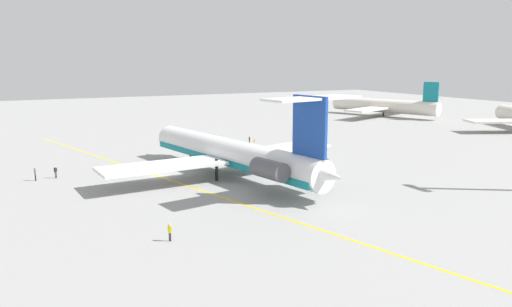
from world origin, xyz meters
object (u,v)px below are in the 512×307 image
at_px(ground_crew_near_tail, 35,173).
at_px(safety_cone_nose, 254,140).
at_px(main_jetliner, 235,154).
at_px(ground_crew_starboard, 249,139).
at_px(ground_crew_near_nose, 170,230).
at_px(ground_crew_portside, 55,170).
at_px(airliner_far_left, 381,106).

height_order(ground_crew_near_tail, safety_cone_nose, ground_crew_near_tail).
xyz_separation_m(main_jetliner, ground_crew_starboard, (-23.61, 13.65, -2.22)).
bearing_deg(main_jetliner, ground_crew_near_tail, 57.23).
height_order(ground_crew_near_nose, safety_cone_nose, ground_crew_near_nose).
bearing_deg(ground_crew_near_tail, ground_crew_portside, -14.76).
xyz_separation_m(ground_crew_portside, safety_cone_nose, (-15.78, 38.57, -0.82)).
xyz_separation_m(ground_crew_near_tail, ground_crew_portside, (-0.40, 2.59, -0.04)).
bearing_deg(airliner_far_left, main_jetliner, 105.68).
relative_size(main_jetliner, ground_crew_portside, 24.04).
xyz_separation_m(main_jetliner, ground_crew_near_tail, (-10.25, -25.03, -2.18)).
bearing_deg(ground_crew_near_tail, ground_crew_starboard, -4.55).
relative_size(ground_crew_near_nose, safety_cone_nose, 3.03).
xyz_separation_m(ground_crew_starboard, safety_cone_nose, (-2.82, 2.48, -0.82)).
xyz_separation_m(airliner_far_left, ground_crew_near_nose, (72.14, -86.10, -1.99)).
height_order(ground_crew_near_tail, ground_crew_portside, ground_crew_near_tail).
bearing_deg(safety_cone_nose, airliner_far_left, 115.28).
bearing_deg(ground_crew_starboard, ground_crew_near_nose, 98.74).
distance_m(ground_crew_near_tail, safety_cone_nose, 44.24).
relative_size(ground_crew_near_tail, safety_cone_nose, 3.27).
relative_size(airliner_far_left, ground_crew_near_tail, 18.75).
distance_m(ground_crew_near_tail, ground_crew_starboard, 40.93).
bearing_deg(ground_crew_starboard, airliner_far_left, -110.87).
xyz_separation_m(main_jetliner, safety_cone_nose, (-26.43, 16.14, -3.04)).
xyz_separation_m(airliner_far_left, safety_cone_nose, (25.71, -54.45, -2.77)).
xyz_separation_m(main_jetliner, ground_crew_portside, (-10.65, -22.44, -2.22)).
relative_size(airliner_far_left, safety_cone_nose, 61.33).
xyz_separation_m(main_jetliner, airliner_far_left, (-52.14, 70.59, -0.27)).
xyz_separation_m(ground_crew_near_nose, ground_crew_portside, (-30.65, -6.92, 0.04)).
bearing_deg(ground_crew_near_nose, ground_crew_portside, -115.97).
relative_size(airliner_far_left, ground_crew_starboard, 19.46).
bearing_deg(ground_crew_portside, airliner_far_left, 105.16).
height_order(airliner_far_left, ground_crew_near_nose, airliner_far_left).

